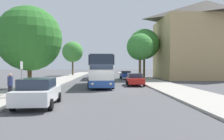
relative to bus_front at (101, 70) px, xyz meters
name	(u,v)px	position (x,y,z in m)	size (l,w,h in m)	color
ground_plane	(103,91)	(0.31, -5.11, -1.85)	(300.00, 300.00, 0.00)	#4C4C4F
sidewalk_left	(27,90)	(-6.69, -5.11, -1.78)	(4.00, 120.00, 0.15)	#A39E93
sidewalk_right	(177,90)	(7.31, -5.11, -1.78)	(4.00, 120.00, 0.15)	#A39E93
building_right_background	(206,40)	(19.27, 14.10, 5.37)	(17.09, 11.88, 14.46)	tan
bus_front	(101,70)	(0.00, 0.00, 0.00)	(2.94, 10.71, 3.48)	#2D519E
bus_middle	(100,69)	(-0.33, 15.12, -0.02)	(3.22, 12.04, 3.45)	silver
bus_rear	(102,69)	(-0.12, 29.08, -0.10)	(3.04, 10.34, 3.27)	silver
parked_car_left_curb	(38,92)	(-3.40, -12.78, -1.03)	(2.28, 4.61, 1.61)	silver
parked_car_right_near	(135,79)	(4.12, 0.59, -1.09)	(2.18, 4.72, 1.46)	red
parked_car_right_far	(126,75)	(4.40, 14.17, -1.08)	(2.04, 4.04, 1.48)	#233D9E
bus_stop_sign	(22,73)	(-6.08, -8.10, -0.10)	(0.08, 0.45, 2.58)	gray
pedestrian_waiting_near	(10,85)	(-6.11, -10.11, -0.87)	(0.36, 0.36, 1.67)	#23232D
tree_left_near	(29,39)	(-6.94, -3.67, 3.17)	(6.35, 6.35, 8.06)	#513D23
tree_left_far	(73,52)	(-7.35, 29.04, 4.05)	(5.13, 5.13, 8.34)	brown
tree_right_near	(140,47)	(6.21, 9.46, 3.57)	(4.31, 4.31, 7.45)	brown
tree_right_mid	(144,44)	(7.89, 14.93, 4.57)	(5.64, 5.64, 9.11)	brown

